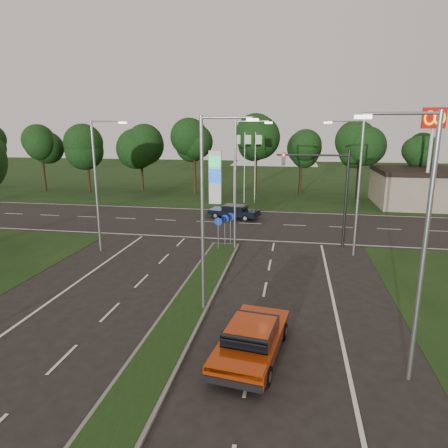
# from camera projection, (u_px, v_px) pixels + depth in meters

# --- Properties ---
(ground) EXTENTS (160.00, 160.00, 0.00)m
(ground) POSITION_uv_depth(u_px,v_px,m) (141.00, 386.00, 13.45)
(ground) COLOR black
(ground) RESTS_ON ground
(verge_far) EXTENTS (160.00, 50.00, 0.02)m
(verge_far) POSITION_uv_depth(u_px,v_px,m) (265.00, 180.00, 66.09)
(verge_far) COLOR black
(verge_far) RESTS_ON ground
(cross_road) EXTENTS (160.00, 12.00, 0.02)m
(cross_road) POSITION_uv_depth(u_px,v_px,m) (239.00, 223.00, 36.42)
(cross_road) COLOR black
(cross_road) RESTS_ON ground
(median_kerb) EXTENTS (2.00, 26.00, 0.12)m
(median_kerb) POSITION_uv_depth(u_px,v_px,m) (175.00, 328.00, 17.26)
(median_kerb) COLOR slate
(median_kerb) RESTS_ON ground
(streetlight_median_near) EXTENTS (2.53, 0.22, 9.00)m
(streetlight_median_near) POSITION_uv_depth(u_px,v_px,m) (207.00, 206.00, 17.83)
(streetlight_median_near) COLOR gray
(streetlight_median_near) RESTS_ON ground
(streetlight_median_far) EXTENTS (2.53, 0.22, 9.00)m
(streetlight_median_far) POSITION_uv_depth(u_px,v_px,m) (238.00, 179.00, 27.40)
(streetlight_median_far) COLOR gray
(streetlight_median_far) RESTS_ON ground
(streetlight_left_far) EXTENTS (2.53, 0.22, 9.00)m
(streetlight_left_far) POSITION_uv_depth(u_px,v_px,m) (98.00, 179.00, 27.06)
(streetlight_left_far) COLOR gray
(streetlight_left_far) RESTS_ON ground
(streetlight_right_far) EXTENTS (2.53, 0.22, 9.00)m
(streetlight_right_far) POSITION_uv_depth(u_px,v_px,m) (356.00, 181.00, 26.08)
(streetlight_right_far) COLOR gray
(streetlight_right_far) RESTS_ON ground
(streetlight_right_near) EXTENTS (2.53, 0.22, 9.00)m
(streetlight_right_near) POSITION_uv_depth(u_px,v_px,m) (419.00, 238.00, 12.68)
(streetlight_right_near) COLOR gray
(streetlight_right_near) RESTS_ON ground
(traffic_signal) EXTENTS (5.10, 0.42, 7.00)m
(traffic_signal) POSITION_uv_depth(u_px,v_px,m) (328.00, 183.00, 28.37)
(traffic_signal) COLOR black
(traffic_signal) RESTS_ON ground
(median_signs) EXTENTS (1.16, 1.76, 2.38)m
(median_signs) POSITION_uv_depth(u_px,v_px,m) (225.00, 224.00, 28.74)
(median_signs) COLOR gray
(median_signs) RESTS_ON ground
(gas_pylon) EXTENTS (5.80, 1.26, 8.00)m
(gas_pylon) POSITION_uv_depth(u_px,v_px,m) (217.00, 176.00, 44.97)
(gas_pylon) COLOR silver
(gas_pylon) RESTS_ON ground
(mcdonalds_sign) EXTENTS (2.20, 0.47, 10.40)m
(mcdonalds_sign) POSITION_uv_depth(u_px,v_px,m) (432.00, 133.00, 39.13)
(mcdonalds_sign) COLOR silver
(mcdonalds_sign) RESTS_ON ground
(treeline_far) EXTENTS (6.00, 6.00, 9.90)m
(treeline_far) POSITION_uv_depth(u_px,v_px,m) (258.00, 141.00, 50.05)
(treeline_far) COLOR black
(treeline_far) RESTS_ON ground
(red_sedan) EXTENTS (2.72, 5.23, 1.37)m
(red_sedan) POSITION_uv_depth(u_px,v_px,m) (251.00, 339.00, 15.04)
(red_sedan) COLOR #9D2C08
(red_sedan) RESTS_ON ground
(navy_sedan) EXTENTS (5.03, 2.96, 1.30)m
(navy_sedan) POSITION_uv_depth(u_px,v_px,m) (234.00, 211.00, 38.18)
(navy_sedan) COLOR black
(navy_sedan) RESTS_ON ground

